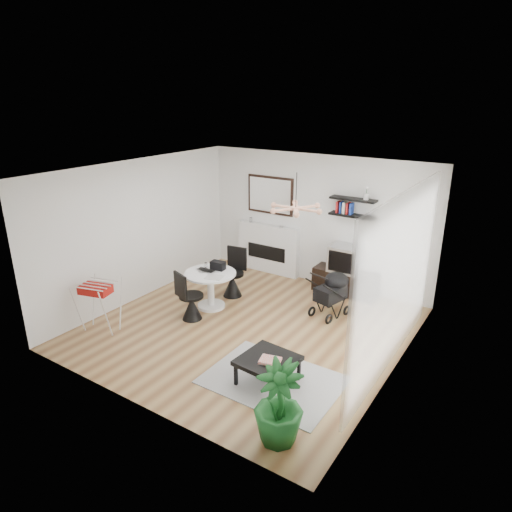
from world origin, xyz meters
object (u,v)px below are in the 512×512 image
Objects in this scene: dining_table at (211,284)px; drying_rack at (99,306)px; crt_tv at (346,258)px; stroller at (332,295)px; potted_plant at (279,403)px; coffee_table at (268,361)px; tv_console at (345,282)px; fireplace at (268,243)px.

dining_table is 2.00m from drying_rack.
stroller is (0.19, -1.01, -0.36)m from crt_tv.
potted_plant is (1.01, -4.31, -0.23)m from crt_tv.
coffee_table is 0.77× the size of potted_plant.
tv_console is 1.64× the size of coffee_table.
potted_plant is at bearing -39.29° from dining_table.
crt_tv reaches higher than coffee_table.
dining_table is 3.68m from potted_plant.
coffee_table is (0.32, -3.43, -0.40)m from crt_tv.
dining_table is 0.94× the size of potted_plant.
coffee_table is at bearing -84.68° from crt_tv.
crt_tv is (1.90, -0.16, 0.06)m from fireplace.
dining_table is (-1.87, -1.98, 0.22)m from tv_console.
dining_table is 2.25m from stroller.
drying_rack reaches higher than coffee_table.
crt_tv is at bearing 95.32° from coffee_table.
drying_rack is at bearing -103.73° from fireplace.
tv_console is 1.44× the size of stroller.
crt_tv is 0.67× the size of stroller.
tv_console is 0.50m from crt_tv.
fireplace is 5.34m from potted_plant.
stroller is at bearing 93.17° from coffee_table.
potted_plant is at bearing -56.94° from fireplace.
fireplace is 2.42× the size of stroller.
drying_rack is 4.06m from stroller.
drying_rack is (-2.85, -3.71, -0.28)m from crt_tv.
potted_plant is at bearing -61.12° from stroller.
dining_table is 2.61m from coffee_table.
dining_table is (-1.84, -1.98, -0.28)m from crt_tv.
crt_tv reaches higher than drying_rack.
coffee_table is (0.13, -2.42, -0.04)m from stroller.
stroller is 3.40m from potted_plant.
potted_plant reaches higher than tv_console.
dining_table is at bearing -132.91° from crt_tv.
stroller is at bearing 25.48° from dining_table.
crt_tv is at bearing 115.22° from stroller.
tv_console is 1.34× the size of dining_table.
stroller reaches higher than coffee_table.
tv_console is 3.45m from coffee_table.
dining_table reaches higher than coffee_table.
drying_rack is 3.91m from potted_plant.
fireplace is 3.61× the size of crt_tv.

